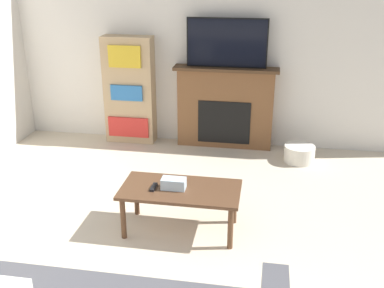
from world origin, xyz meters
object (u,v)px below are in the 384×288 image
Objects in this scene: tv at (227,43)px; bookshelf at (130,90)px; storage_basket at (299,154)px; fireplace at (225,107)px; coffee_table at (180,194)px.

bookshelf is (-1.32, -0.00, -0.68)m from tv.
fireplace is at bearing 158.98° from storage_basket.
fireplace is 0.86m from tv.
tv is at bearing -90.00° from fireplace.
fireplace is at bearing 90.00° from tv.
coffee_table reaches higher than storage_basket.
coffee_table is at bearing -62.54° from bookshelf.
bookshelf reaches higher than storage_basket.
fireplace is 1.33m from bookshelf.
tv is 0.94× the size of coffee_table.
coffee_table is 2.84× the size of storage_basket.
fireplace is at bearing 1.01° from bookshelf.
tv is 1.48m from bookshelf.
fireplace reaches higher than coffee_table.
bookshelf is at bearing -179.85° from tv.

